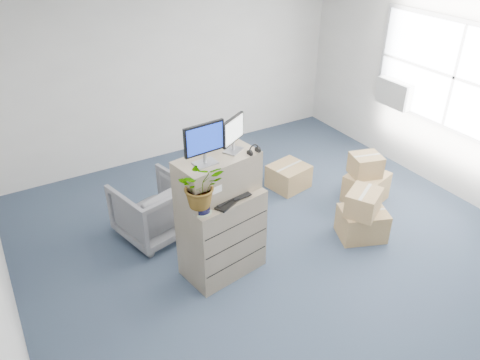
# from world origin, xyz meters

# --- Properties ---
(ground) EXTENTS (7.00, 7.00, 0.00)m
(ground) POSITION_xyz_m (0.00, 0.00, 0.00)
(ground) COLOR #253243
(ground) RESTS_ON ground
(wall_back) EXTENTS (6.00, 0.02, 2.80)m
(wall_back) POSITION_xyz_m (0.00, 3.51, 1.40)
(wall_back) COLOR beige
(wall_back) RESTS_ON ground
(window) EXTENTS (0.07, 2.72, 1.52)m
(window) POSITION_xyz_m (2.96, 0.50, 1.70)
(window) COLOR gray
(window) RESTS_ON wall_right
(ac_unit) EXTENTS (0.24, 0.60, 0.40)m
(ac_unit) POSITION_xyz_m (2.87, 1.40, 1.20)
(ac_unit) COLOR white
(ac_unit) RESTS_ON wall_right
(filing_cabinet_lower) EXTENTS (0.97, 0.69, 1.04)m
(filing_cabinet_lower) POSITION_xyz_m (-0.77, 0.42, 0.52)
(filing_cabinet_lower) COLOR #84765B
(filing_cabinet_lower) RESTS_ON ground
(filing_cabinet_upper) EXTENTS (0.96, 0.59, 0.45)m
(filing_cabinet_upper) POSITION_xyz_m (-0.78, 0.47, 1.27)
(filing_cabinet_upper) COLOR #84765B
(filing_cabinet_upper) RESTS_ON filing_cabinet_lower
(monitor_left) EXTENTS (0.45, 0.19, 0.44)m
(monitor_left) POSITION_xyz_m (-0.95, 0.40, 1.74)
(monitor_left) COLOR #99999E
(monitor_left) RESTS_ON filing_cabinet_upper
(monitor_right) EXTENTS (0.35, 0.23, 0.39)m
(monitor_right) POSITION_xyz_m (-0.57, 0.50, 1.71)
(monitor_right) COLOR #99999E
(monitor_right) RESTS_ON filing_cabinet_upper
(headphones) EXTENTS (0.14, 0.04, 0.14)m
(headphones) POSITION_xyz_m (-0.41, 0.35, 1.53)
(headphones) COLOR black
(headphones) RESTS_ON filing_cabinet_upper
(keyboard) EXTENTS (0.52, 0.39, 0.03)m
(keyboard) POSITION_xyz_m (-0.74, 0.29, 1.06)
(keyboard) COLOR black
(keyboard) RESTS_ON filing_cabinet_lower
(mouse) EXTENTS (0.10, 0.07, 0.03)m
(mouse) POSITION_xyz_m (-0.43, 0.39, 1.06)
(mouse) COLOR silver
(mouse) RESTS_ON filing_cabinet_lower
(water_bottle) EXTENTS (0.08, 0.08, 0.28)m
(water_bottle) POSITION_xyz_m (-0.74, 0.48, 1.19)
(water_bottle) COLOR #93979B
(water_bottle) RESTS_ON filing_cabinet_lower
(phone_dock) EXTENTS (0.06, 0.05, 0.12)m
(phone_dock) POSITION_xyz_m (-0.86, 0.45, 1.09)
(phone_dock) COLOR silver
(phone_dock) RESTS_ON filing_cabinet_lower
(external_drive) EXTENTS (0.20, 0.16, 0.06)m
(external_drive) POSITION_xyz_m (-0.48, 0.59, 1.07)
(external_drive) COLOR black
(external_drive) RESTS_ON filing_cabinet_lower
(tissue_box) EXTENTS (0.24, 0.20, 0.08)m
(tissue_box) POSITION_xyz_m (-0.46, 0.62, 1.14)
(tissue_box) COLOR #4092DC
(tissue_box) RESTS_ON external_drive
(potted_plant) EXTENTS (0.58, 0.61, 0.48)m
(potted_plant) POSITION_xyz_m (-1.09, 0.23, 1.31)
(potted_plant) COLOR #97B08E
(potted_plant) RESTS_ON filing_cabinet_lower
(office_chair) EXTENTS (0.99, 0.95, 0.85)m
(office_chair) POSITION_xyz_m (-1.21, 1.47, 0.43)
(office_chair) COLOR slate
(office_chair) RESTS_ON ground
(cardboard_boxes) EXTENTS (1.41, 2.10, 0.73)m
(cardboard_boxes) POSITION_xyz_m (1.31, 0.65, 0.28)
(cardboard_boxes) COLOR olive
(cardboard_boxes) RESTS_ON ground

